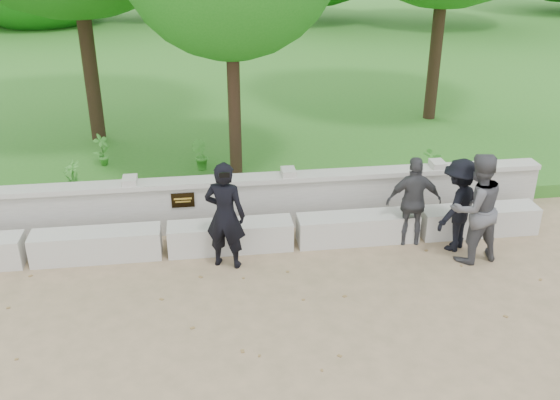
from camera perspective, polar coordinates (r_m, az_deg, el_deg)
The scene contains 12 objects.
ground at distance 8.13m, azimuth -10.80°, elevation -11.46°, with size 80.00×80.00×0.00m, color #9A805E.
lawn at distance 21.08m, azimuth -9.49°, elevation 11.97°, with size 40.00×22.00×0.25m, color #2B6B1F.
concrete_bench at distance 9.61m, azimuth -10.51°, elevation -3.66°, with size 11.90×0.45×0.45m.
parapet_wall at distance 10.13m, azimuth -10.50°, elevation -0.58°, with size 12.50×0.35×0.90m.
man_main at distance 8.92m, azimuth -5.04°, elevation -1.41°, with size 0.69×0.65×1.63m.
visitor_left at distance 9.47m, azimuth 17.45°, elevation -0.72°, with size 0.93×0.79×1.69m.
visitor_mid at distance 9.76m, azimuth 15.95°, elevation -0.46°, with size 1.07×1.02×1.46m.
visitor_right at distance 9.75m, azimuth 12.13°, elevation -0.14°, with size 0.88×0.44×1.44m.
shrub_a at distance 12.52m, azimuth -15.93°, elevation 4.41°, with size 0.33×0.22×0.63m, color #419131.
shrub_b at distance 11.97m, azimuth -7.33°, elevation 4.09°, with size 0.31×0.25×0.57m, color #419131.
shrub_c at distance 11.51m, azimuth 14.24°, elevation 2.79°, with size 0.57×0.49×0.63m, color #419131.
shrub_d at distance 11.23m, azimuth -18.40°, elevation 1.77°, with size 0.37×0.33×0.66m, color #419131.
Camera 1 is at (0.61, -6.55, 4.77)m, focal length 40.00 mm.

